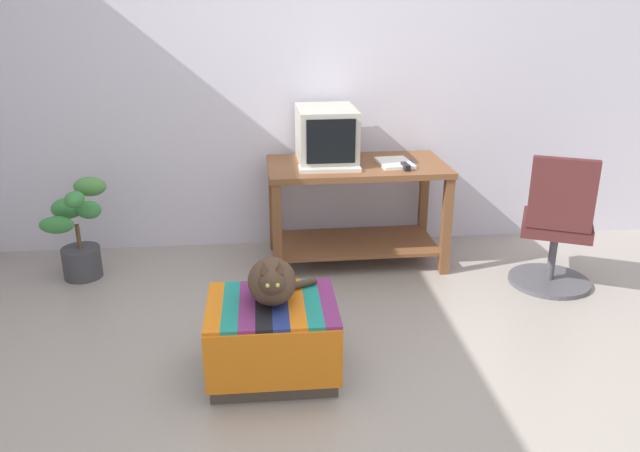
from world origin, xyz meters
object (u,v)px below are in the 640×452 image
Objects in this scene: cat at (272,281)px; office_chair at (556,231)px; book at (395,163)px; desk at (356,196)px; keyboard at (330,168)px; tv_monitor at (326,136)px; stapler at (406,167)px; ottoman_with_blanket at (273,339)px; potted_plant at (79,233)px.

office_chair reaches higher than cat.
desk is at bearing 165.01° from book.
keyboard is 1.37× the size of book.
tv_monitor is 0.29m from keyboard.
desk is 4.19× the size of book.
stapler is (-0.90, 0.37, 0.35)m from office_chair.
desk reaches higher than ottoman_with_blanket.
keyboard is 3.64× the size of stapler.
cat is 1.79m from potted_plant.
keyboard is 1.49m from office_chair.
desk is at bearing 0.30° from office_chair.
office_chair is 8.09× the size of stapler.
book is 0.46× the size of ottoman_with_blanket.
ottoman_with_blanket is 0.96× the size of potted_plant.
stapler reaches higher than ottoman_with_blanket.
potted_plant is 2.20m from stapler.
ottoman_with_blanket is (-0.62, -1.37, -0.29)m from desk.
book reaches higher than desk.
potted_plant is (-1.66, -0.18, -0.58)m from tv_monitor.
tv_monitor is 0.57× the size of office_chair.
cat reaches higher than ottoman_with_blanket.
keyboard is at bearing -2.03° from potted_plant.
cat is (-0.41, -1.44, -0.39)m from tv_monitor.
ottoman_with_blanket is at bearing -107.02° from tv_monitor.
potted_plant is at bearing 134.19° from ottoman_with_blanket.
stapler is (0.29, -0.18, 0.25)m from desk.
keyboard is 1.07× the size of cat.
desk is 3.25× the size of cat.
office_chair is at bearing -8.49° from potted_plant.
cat is at bearing -108.70° from keyboard.
stapler is at bearing 52.12° from cat.
cat is 3.41× the size of stapler.
cat is at bearing -107.02° from tv_monitor.
book is 1.12m from office_chair.
book is 1.67m from ottoman_with_blanket.
desk reaches higher than cat.
potted_plant is at bearing 134.62° from cat.
tv_monitor reaches higher than potted_plant.
keyboard is 1.39m from ottoman_with_blanket.
potted_plant is (-1.66, 0.06, -0.41)m from keyboard.
potted_plant is at bearing 172.26° from stapler.
tv_monitor reaches higher than office_chair.
book is at bearing 56.42° from cat.
stapler is at bearing -76.93° from book.
tv_monitor reaches higher than book.
office_chair reaches higher than keyboard.
tv_monitor is at bearing 73.86° from cat.
book is (0.25, -0.04, 0.24)m from desk.
keyboard reaches higher than ottoman_with_blanket.
tv_monitor is at bearing 0.56° from office_chair.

